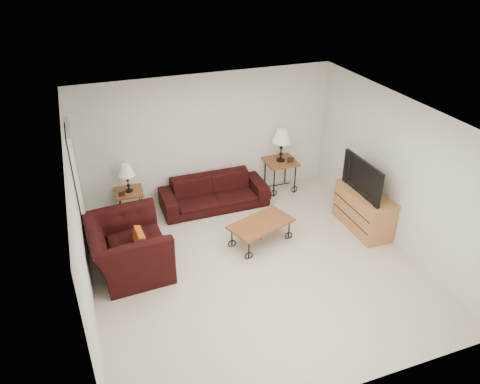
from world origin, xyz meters
name	(u,v)px	position (x,y,z in m)	size (l,w,h in m)	color
ground	(255,266)	(0.00, 0.00, 0.00)	(5.00, 5.00, 0.00)	beige
wall_back	(208,138)	(0.00, 2.50, 1.25)	(5.00, 0.02, 2.50)	silver
wall_front	(347,313)	(0.00, -2.50, 1.25)	(5.00, 0.02, 2.50)	silver
wall_left	(80,232)	(-2.50, 0.00, 1.25)	(0.02, 5.00, 2.50)	silver
wall_right	(398,173)	(2.50, 0.00, 1.25)	(0.02, 5.00, 2.50)	silver
ceiling	(258,119)	(0.00, 0.00, 2.50)	(5.00, 5.00, 0.00)	white
doorway	(78,190)	(-2.47, 1.65, 1.02)	(0.08, 0.94, 2.04)	black
sofa	(214,193)	(-0.05, 2.02, 0.30)	(2.04, 0.80, 0.60)	black
side_table_left	(131,204)	(-1.62, 2.20, 0.27)	(0.50, 0.50, 0.54)	brown
side_table_right	(280,175)	(1.42, 2.20, 0.33)	(0.61, 0.61, 0.67)	brown
lamp_left	(127,178)	(-1.62, 2.20, 0.81)	(0.31, 0.31, 0.54)	black
lamp_right	(281,145)	(1.42, 2.20, 1.00)	(0.38, 0.38, 0.67)	black
photo_frame_left	(122,194)	(-1.77, 2.05, 0.59)	(0.11, 0.01, 0.09)	black
photo_frame_right	(291,160)	(1.57, 2.05, 0.72)	(0.13, 0.02, 0.11)	black
coffee_table	(261,232)	(0.33, 0.58, 0.20)	(1.09, 0.59, 0.41)	brown
armchair	(129,247)	(-1.88, 0.60, 0.43)	(1.32, 1.15, 0.86)	black
throw_pillow	(138,242)	(-1.72, 0.55, 0.52)	(0.39, 0.10, 0.39)	#BE4B18
tv_stand	(363,210)	(2.23, 0.38, 0.36)	(0.51, 1.22, 0.73)	#C67249
television	(368,177)	(2.21, 0.38, 1.04)	(1.09, 0.14, 0.63)	black
backpack	(264,192)	(0.92, 1.86, 0.21)	(0.33, 0.25, 0.43)	black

